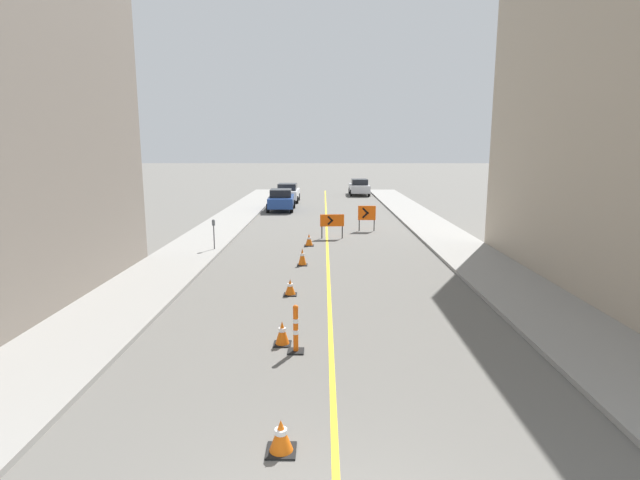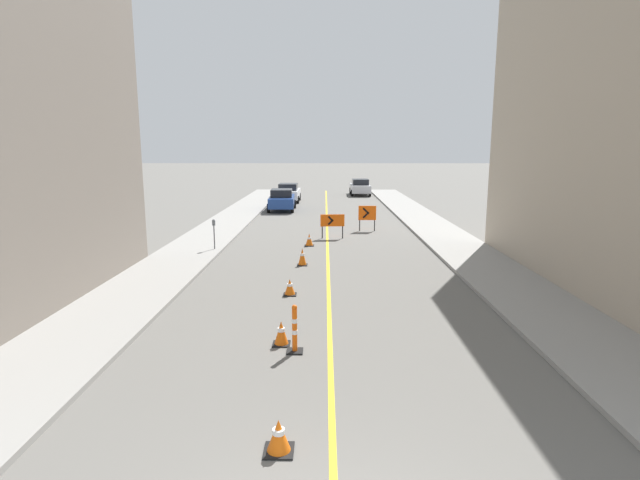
{
  "view_description": "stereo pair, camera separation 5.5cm",
  "coord_description": "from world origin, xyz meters",
  "views": [
    {
      "loc": [
        -0.18,
        -4.29,
        4.57
      ],
      "look_at": [
        -0.32,
        15.05,
        1.0
      ],
      "focal_mm": 28.0,
      "sensor_mm": 36.0,
      "label": 1
    },
    {
      "loc": [
        -0.13,
        -4.29,
        4.57
      ],
      "look_at": [
        -0.32,
        15.05,
        1.0
      ],
      "focal_mm": 28.0,
      "sensor_mm": 36.0,
      "label": 2
    }
  ],
  "objects": [
    {
      "name": "sidewalk_right",
      "position": [
        6.12,
        25.04,
        0.06
      ],
      "size": [
        2.81,
        50.08,
        0.13
      ],
      "color": "gray",
      "rests_on": "ground_plane"
    },
    {
      "name": "traffic_cone_third",
      "position": [
        -1.23,
        10.89,
        0.25
      ],
      "size": [
        0.42,
        0.42,
        0.51
      ],
      "color": "black",
      "rests_on": "ground_plane"
    },
    {
      "name": "traffic_cone_second",
      "position": [
        -1.15,
        6.84,
        0.28
      ],
      "size": [
        0.41,
        0.41,
        0.58
      ],
      "color": "black",
      "rests_on": "ground_plane"
    },
    {
      "name": "traffic_cone_fourth",
      "position": [
        -1.02,
        14.95,
        0.34
      ],
      "size": [
        0.4,
        0.4,
        0.69
      ],
      "color": "black",
      "rests_on": "ground_plane"
    },
    {
      "name": "traffic_cone_nearest",
      "position": [
        -0.82,
        2.62,
        0.26
      ],
      "size": [
        0.46,
        0.46,
        0.53
      ],
      "color": "black",
      "rests_on": "ground_plane"
    },
    {
      "name": "delineator_post_front",
      "position": [
        -0.81,
        6.41,
        0.48
      ],
      "size": [
        0.37,
        0.37,
        1.12
      ],
      "color": "black",
      "rests_on": "ground_plane"
    },
    {
      "name": "lane_stripe",
      "position": [
        0.0,
        25.04,
        0.0
      ],
      "size": [
        0.12,
        50.08,
        0.01
      ],
      "color": "gold",
      "rests_on": "ground_plane"
    },
    {
      "name": "parked_car_curb_mid",
      "position": [
        -3.25,
        38.53,
        0.8
      ],
      "size": [
        1.94,
        4.33,
        1.59
      ],
      "rotation": [
        0.0,
        0.0,
        -0.02
      ],
      "color": "silver",
      "rests_on": "ground_plane"
    },
    {
      "name": "arrow_barricade_secondary",
      "position": [
        2.24,
        23.3,
        0.96
      ],
      "size": [
        0.98,
        0.1,
        1.41
      ],
      "rotation": [
        0.0,
        0.0,
        -0.02
      ],
      "color": "#EF560C",
      "rests_on": "ground_plane"
    },
    {
      "name": "sidewalk_left",
      "position": [
        -6.12,
        25.04,
        0.06
      ],
      "size": [
        2.81,
        50.08,
        0.13
      ],
      "color": "gray",
      "rests_on": "ground_plane"
    },
    {
      "name": "parking_meter_near_curb",
      "position": [
        -5.06,
        17.54,
        1.07
      ],
      "size": [
        0.12,
        0.11,
        1.34
      ],
      "color": "#4C4C51",
      "rests_on": "sidewalk_left"
    },
    {
      "name": "parked_car_curb_far",
      "position": [
        3.33,
        44.86,
        0.8
      ],
      "size": [
        1.94,
        4.32,
        1.59
      ],
      "rotation": [
        0.0,
        0.0,
        0.01
      ],
      "color": "#B7B7BC",
      "rests_on": "ground_plane"
    },
    {
      "name": "traffic_cone_fifth",
      "position": [
        -0.87,
        18.94,
        0.29
      ],
      "size": [
        0.44,
        0.44,
        0.59
      ],
      "color": "black",
      "rests_on": "ground_plane"
    },
    {
      "name": "arrow_barricade_primary",
      "position": [
        0.26,
        20.94,
        0.89
      ],
      "size": [
        1.23,
        0.17,
        1.24
      ],
      "rotation": [
        0.0,
        0.0,
        0.09
      ],
      "color": "#EF560C",
      "rests_on": "ground_plane"
    },
    {
      "name": "parked_car_curb_near",
      "position": [
        -3.32,
        32.57,
        0.8
      ],
      "size": [
        1.96,
        4.37,
        1.59
      ],
      "rotation": [
        0.0,
        0.0,
        0.04
      ],
      "color": "navy",
      "rests_on": "ground_plane"
    }
  ]
}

